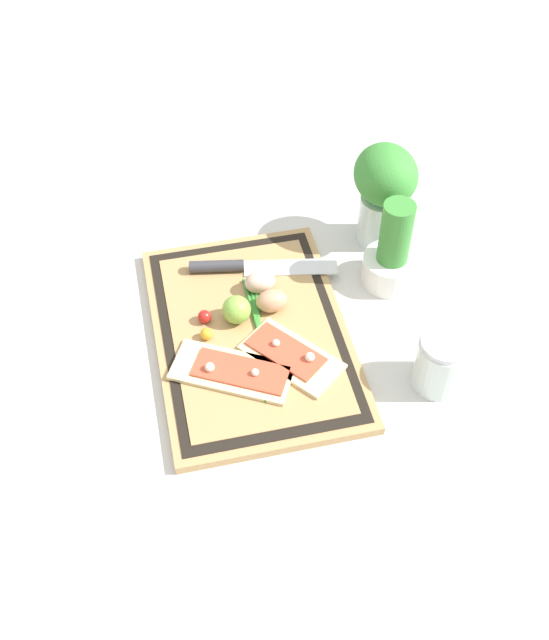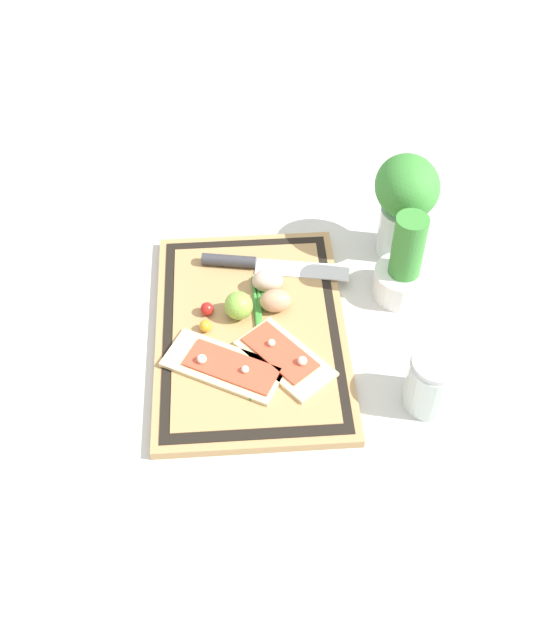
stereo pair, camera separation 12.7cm
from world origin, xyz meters
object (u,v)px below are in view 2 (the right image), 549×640
herb_pot (404,269)px  herb_glass (405,200)px  cherry_tomato_red (207,309)px  cherry_tomato_yellow (205,324)px  sauce_jar (432,384)px  knife (251,263)px  pizza_slice_near (225,366)px  egg_brown (275,301)px  egg_pink (268,281)px  pizza_slice_far (284,357)px  lime (239,306)px

herb_pot → herb_glass: bearing=172.7°
cherry_tomato_red → herb_pot: bearing=97.3°
cherry_tomato_yellow → sauce_jar: bearing=65.6°
knife → herb_glass: 0.30m
pizza_slice_near → sauce_jar: 0.33m
egg_brown → sauce_jar: 0.31m
knife → herb_pot: bearing=76.2°
egg_brown → cherry_tomato_yellow: 0.13m
cherry_tomato_yellow → herb_pot: 0.36m
cherry_tomato_red → herb_glass: size_ratio=0.11×
egg_brown → cherry_tomato_yellow: (0.04, -0.12, -0.01)m
egg_pink → cherry_tomato_red: size_ratio=2.39×
sauce_jar → herb_glass: 0.36m
knife → cherry_tomato_red: bearing=-36.3°
knife → cherry_tomato_yellow: bearing=-30.1°
egg_pink → herb_pot: size_ratio=0.31×
sauce_jar → pizza_slice_far: bearing=-110.8°
egg_brown → cherry_tomato_red: 0.12m
pizza_slice_near → egg_brown: size_ratio=3.82×
pizza_slice_far → egg_pink: size_ratio=3.29×
lime → cherry_tomato_red: lime is taller
pizza_slice_far → lime: size_ratio=3.68×
egg_pink → lime: bearing=-41.6°
egg_brown → herb_pot: bearing=100.2°
sauce_jar → herb_glass: herb_glass is taller
egg_pink → sauce_jar: sauce_jar is taller
cherry_tomato_red → sauce_jar: bearing=60.9°
knife → egg_brown: egg_brown is taller
egg_brown → herb_glass: 0.30m
pizza_slice_far → cherry_tomato_red: same height
herb_pot → sauce_jar: bearing=0.7°
lime → cherry_tomato_yellow: bearing=-65.3°
lime → cherry_tomato_yellow: (0.03, -0.06, -0.01)m
herb_glass → lime: bearing=-61.7°
knife → cherry_tomato_yellow: 0.17m
cherry_tomato_yellow → egg_brown: bearing=107.2°
pizza_slice_near → cherry_tomato_yellow: pizza_slice_near is taller
egg_pink → sauce_jar: (0.25, 0.24, 0.00)m
cherry_tomato_yellow → herb_pot: size_ratio=0.12×
knife → herb_glass: herb_glass is taller
pizza_slice_near → egg_pink: egg_pink is taller
pizza_slice_far → cherry_tomato_red: (-0.11, -0.13, 0.01)m
knife → sauce_jar: size_ratio=2.65×
pizza_slice_near → lime: (-0.11, 0.03, 0.02)m
pizza_slice_near → knife: pizza_slice_near is taller
herb_pot → egg_pink: bearing=-91.8°
lime → knife: bearing=167.5°
knife → egg_pink: size_ratio=4.92×
egg_pink → sauce_jar: size_ratio=0.54×
egg_pink → herb_glass: (-0.11, 0.26, 0.08)m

